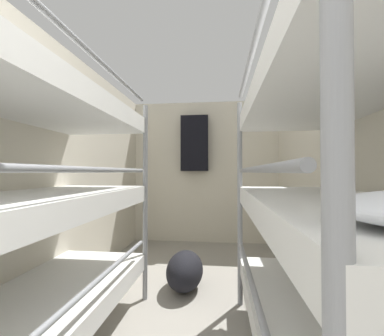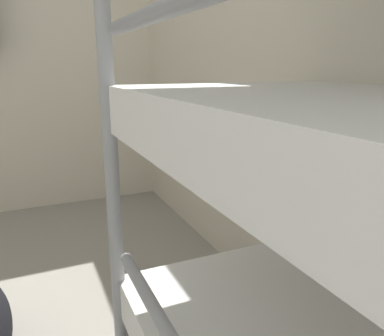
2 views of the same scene
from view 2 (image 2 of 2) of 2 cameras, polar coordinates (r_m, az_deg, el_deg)
The scene contains 0 objects.
Camera 2 is at (0.20, 1.38, 1.08)m, focal length 35.00 mm.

